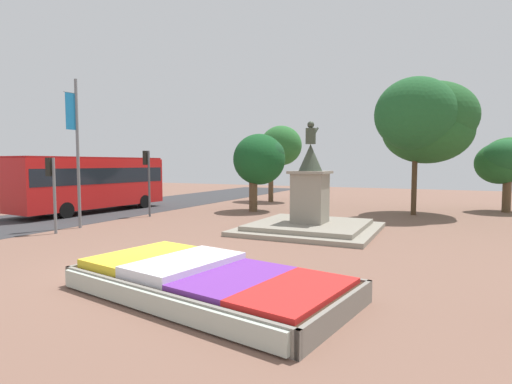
# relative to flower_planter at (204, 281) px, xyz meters

# --- Properties ---
(ground_plane) EXTENTS (84.49, 84.49, 0.00)m
(ground_plane) POSITION_rel_flower_planter_xyz_m (-2.68, 1.19, -0.30)
(ground_plane) COLOR brown
(flower_planter) EXTENTS (7.10, 4.44, 0.71)m
(flower_planter) POSITION_rel_flower_planter_xyz_m (0.00, 0.00, 0.00)
(flower_planter) COLOR #38281C
(flower_planter) RESTS_ON ground_plane
(statue_monument) EXTENTS (5.82, 5.82, 4.91)m
(statue_monument) POSITION_rel_flower_planter_xyz_m (-0.40, 9.39, 0.54)
(statue_monument) COLOR gray
(statue_monument) RESTS_ON ground_plane
(traffic_light_mid_block) EXTENTS (0.42, 0.30, 3.30)m
(traffic_light_mid_block) POSITION_rel_flower_planter_xyz_m (-10.29, 4.02, 2.02)
(traffic_light_mid_block) COLOR slate
(traffic_light_mid_block) RESTS_ON ground_plane
(traffic_light_far_corner) EXTENTS (0.41, 0.28, 3.77)m
(traffic_light_far_corner) POSITION_rel_flower_planter_xyz_m (-10.33, 10.20, 2.34)
(traffic_light_far_corner) COLOR #4C5156
(traffic_light_far_corner) RESTS_ON ground_plane
(banner_pole) EXTENTS (0.15, 0.69, 6.94)m
(banner_pole) POSITION_rel_flower_planter_xyz_m (-10.52, 5.56, 3.39)
(banner_pole) COLOR slate
(banner_pole) RESTS_ON ground_plane
(city_bus) EXTENTS (3.28, 9.97, 3.44)m
(city_bus) POSITION_rel_flower_planter_xyz_m (-14.91, 10.41, 1.67)
(city_bus) COLOR red
(city_bus) RESTS_ON ground_plane
(park_tree_far_left) EXTENTS (3.58, 3.63, 4.69)m
(park_tree_far_left) POSITION_rel_flower_planter_xyz_m (8.49, 21.59, 2.98)
(park_tree_far_left) COLOR brown
(park_tree_far_left) RESTS_ON ground_plane
(park_tree_behind_statue) EXTENTS (4.38, 2.92, 6.04)m
(park_tree_behind_statue) POSITION_rel_flower_planter_xyz_m (-7.26, 21.82, 3.89)
(park_tree_behind_statue) COLOR brown
(park_tree_behind_statue) RESTS_ON ground_plane
(park_tree_street_side) EXTENTS (5.56, 6.57, 7.86)m
(park_tree_street_side) POSITION_rel_flower_planter_xyz_m (3.95, 17.59, 5.16)
(park_tree_street_side) COLOR #4C3823
(park_tree_street_side) RESTS_ON ground_plane
(park_tree_distant) EXTENTS (3.26, 3.58, 4.93)m
(park_tree_distant) POSITION_rel_flower_planter_xyz_m (-5.62, 15.42, 3.09)
(park_tree_distant) COLOR brown
(park_tree_distant) RESTS_ON ground_plane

